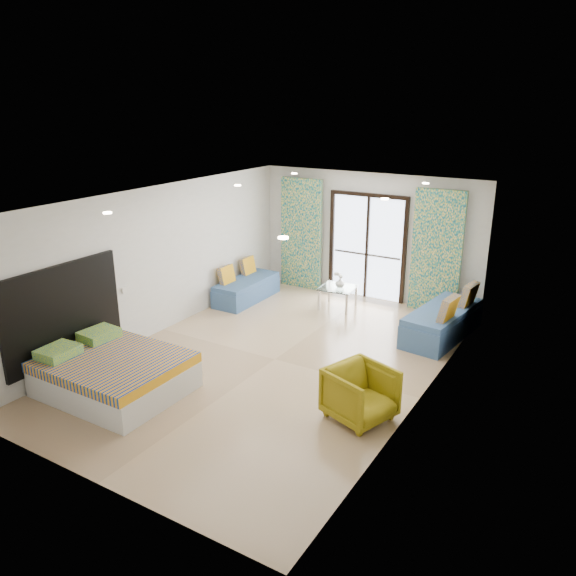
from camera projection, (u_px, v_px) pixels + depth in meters
The scene contains 24 objects.
floor at pixel (275, 359), 9.39m from camera, with size 5.00×7.50×0.01m, color tan, non-canonical shape.
ceiling at pixel (274, 198), 8.53m from camera, with size 5.00×7.50×0.01m, color silver, non-canonical shape.
wall_back at pixel (368, 236), 12.00m from camera, with size 5.00×0.01×2.70m, color silver, non-canonical shape.
wall_front at pixel (84, 377), 5.92m from camera, with size 5.00×0.01×2.70m, color silver, non-canonical shape.
wall_left at pixel (158, 261), 10.18m from camera, with size 0.01×7.50×2.70m, color silver, non-canonical shape.
wall_right at pixel (427, 312), 7.74m from camera, with size 0.01×7.50×2.70m, color silver, non-canonical shape.
balcony_door at pixel (367, 241), 12.01m from camera, with size 1.76×0.08×2.28m.
balcony_rail at pixel (367, 255), 12.12m from camera, with size 1.52×0.03×0.04m, color #595451.
curtain_left at pixel (301, 234), 12.65m from camera, with size 1.00×0.10×2.50m, color beige.
curtain_right at pixel (436, 252), 11.13m from camera, with size 1.00×0.10×2.50m, color beige.
downlight_a at pixel (107, 213), 7.60m from camera, with size 0.12×0.12×0.02m, color #FFE0B2.
downlight_b at pixel (283, 238), 6.23m from camera, with size 0.12×0.12×0.02m, color #FFE0B2.
downlight_c at pixel (238, 185), 10.04m from camera, with size 0.12×0.12×0.02m, color #FFE0B2.
downlight_d at pixel (385, 199), 8.67m from camera, with size 0.12×0.12×0.02m, color #FFE0B2.
downlight_e at pixel (294, 173), 11.66m from camera, with size 0.12×0.12×0.02m, color #FFE0B2.
downlight_f at pixel (426, 183), 10.29m from camera, with size 0.12×0.12×0.02m, color #FFE0B2.
headboard at pixel (63, 313), 8.53m from camera, with size 0.06×2.10×1.50m, color black.
switch_plate at pixel (124, 290), 9.55m from camera, with size 0.02×0.10×0.10m, color silver.
bed at pixel (113, 373), 8.29m from camera, with size 1.99×1.63×0.69m.
daybed_left at pixel (246, 288), 12.11m from camera, with size 0.67×1.69×0.83m.
daybed_right at pixel (443, 322), 10.18m from camera, with size 1.01×2.05×0.97m.
coffee_table at pixel (338, 289), 11.59m from camera, with size 0.76×0.76×0.79m.
vase at pixel (340, 283), 11.53m from camera, with size 0.19×0.20×0.19m, color white.
armchair at pixel (361, 391), 7.53m from camera, with size 0.79×0.74×0.82m, color #9B8714.
Camera 1 is at (4.59, -7.18, 4.13)m, focal length 35.00 mm.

